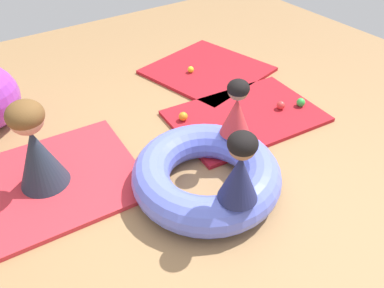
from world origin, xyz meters
name	(u,v)px	position (x,y,z in m)	size (l,w,h in m)	color
ground_plane	(193,196)	(0.00, 0.00, 0.00)	(8.00, 8.00, 0.00)	#9E7549
gym_mat_far_right	(207,70)	(1.34, 1.63, 0.02)	(1.23, 1.24, 0.04)	#B21923
gym_mat_front	(245,116)	(1.07, 0.61, 0.02)	(1.48, 1.00, 0.04)	#B21923
gym_mat_center_rear	(47,183)	(-0.92, 0.79, 0.02)	(1.48, 1.18, 0.04)	red
inflatable_cushion	(206,175)	(0.14, 0.02, 0.15)	(1.19, 1.19, 0.30)	#6070E5
child_in_navy	(240,168)	(0.08, -0.42, 0.57)	(0.32, 0.32, 0.55)	navy
child_in_red	(237,108)	(0.54, 0.17, 0.54)	(0.36, 0.36, 0.50)	red
adult_seated	(35,146)	(-0.92, 0.79, 0.41)	(0.54, 0.54, 0.76)	#232D3D
play_ball_teal	(235,118)	(0.90, 0.57, 0.09)	(0.10, 0.10, 0.10)	teal
play_ball_blue	(215,152)	(0.42, 0.27, 0.08)	(0.08, 0.08, 0.08)	blue
play_ball_green	(301,102)	(1.65, 0.41, 0.09)	(0.09, 0.09, 0.09)	green
play_ball_red	(281,105)	(1.44, 0.49, 0.08)	(0.09, 0.09, 0.09)	red
play_ball_orange	(183,116)	(0.49, 0.89, 0.09)	(0.09, 0.09, 0.09)	orange
play_ball_yellow	(191,69)	(1.12, 1.68, 0.08)	(0.08, 0.08, 0.08)	yellow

